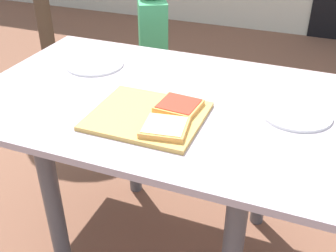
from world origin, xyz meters
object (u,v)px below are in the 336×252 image
at_px(pizza_slice_near_right, 165,127).
at_px(plate_white_left, 95,64).
at_px(child_left, 153,53).
at_px(pizza_slice_far_right, 179,106).
at_px(plate_white_right, 296,113).
at_px(dining_table, 171,128).
at_px(cutting_board, 147,116).

relative_size(pizza_slice_near_right, plate_white_left, 0.64).
bearing_deg(plate_white_left, pizza_slice_near_right, -39.42).
height_order(plate_white_left, child_left, child_left).
relative_size(pizza_slice_far_right, plate_white_right, 0.61).
bearing_deg(pizza_slice_near_right, plate_white_right, 37.11).
bearing_deg(pizza_slice_near_right, child_left, 115.24).
bearing_deg(child_left, pizza_slice_near_right, -64.76).
height_order(dining_table, pizza_slice_far_right, pizza_slice_far_right).
bearing_deg(child_left, dining_table, -62.45).
relative_size(dining_table, cutting_board, 3.99).
xyz_separation_m(plate_white_left, child_left, (-0.02, 0.61, -0.18)).
relative_size(cutting_board, child_left, 0.34).
relative_size(cutting_board, plate_white_left, 1.51).
relative_size(dining_table, plate_white_left, 6.02).
height_order(dining_table, plate_white_left, plate_white_left).
distance_m(plate_white_right, plate_white_left, 0.79).
bearing_deg(plate_white_left, cutting_board, -39.67).
height_order(plate_white_right, child_left, child_left).
xyz_separation_m(cutting_board, pizza_slice_near_right, (0.08, -0.07, 0.02)).
height_order(pizza_slice_near_right, child_left, child_left).
xyz_separation_m(dining_table, pizza_slice_near_right, (0.06, -0.21, 0.14)).
bearing_deg(cutting_board, plate_white_left, 140.33).
bearing_deg(pizza_slice_far_right, plate_white_right, 19.42).
bearing_deg(pizza_slice_far_right, pizza_slice_near_right, -87.16).
bearing_deg(pizza_slice_near_right, pizza_slice_far_right, 92.84).
xyz_separation_m(pizza_slice_near_right, pizza_slice_far_right, (-0.01, 0.13, 0.00)).
bearing_deg(dining_table, child_left, 117.55).
bearing_deg(cutting_board, child_left, 112.45).
relative_size(plate_white_right, child_left, 0.23).
xyz_separation_m(dining_table, plate_white_right, (0.40, 0.05, 0.12)).
height_order(dining_table, child_left, child_left).
xyz_separation_m(dining_table, plate_white_left, (-0.38, 0.15, 0.12)).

